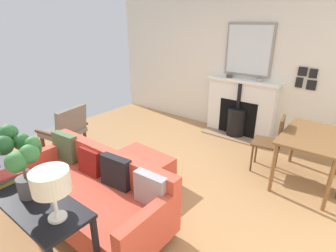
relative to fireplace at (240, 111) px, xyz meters
name	(u,v)px	position (x,y,z in m)	size (l,w,h in m)	color
ground_plane	(145,181)	(2.42, -0.35, -0.51)	(5.27, 5.74, 0.01)	#A87A4C
wall_left	(232,64)	(-0.21, -0.35, 0.85)	(0.12, 5.74, 2.72)	silver
fireplace	(240,111)	(0.00, 0.00, 0.00)	(0.54, 1.41, 1.13)	#9E7A5B
mirror_over_mantel	(249,50)	(-0.13, 0.00, 1.16)	(0.04, 0.90, 0.96)	gray
mantel_bowl_near	(229,76)	(-0.03, -0.30, 0.65)	(0.13, 0.13, 0.05)	#47382D
mantel_bowl_far	(259,80)	(-0.03, 0.29, 0.65)	(0.13, 0.13, 0.05)	#9E9384
sofa	(92,192)	(3.34, -0.33, -0.16)	(0.86, 2.01, 0.79)	#B2B2B7
ottoman	(140,167)	(2.48, -0.39, -0.26)	(0.69, 0.87, 0.40)	#B2B2B7
armchair_accent	(66,128)	(2.59, -2.00, -0.03)	(0.76, 0.70, 0.86)	#4C3321
console_table	(22,197)	(4.06, -0.33, 0.20)	(0.43, 1.63, 0.79)	black
table_lamp_far_end	(51,183)	(4.06, 0.28, 0.60)	(0.28, 0.28, 0.41)	white
potted_plant	(17,154)	(4.07, -0.18, 0.69)	(0.45, 0.48, 0.60)	#4C4C51
book_stack	(8,177)	(4.07, -0.55, 0.33)	(0.28, 0.22, 0.08)	olive
dining_table	(313,142)	(1.05, 1.49, 0.15)	(1.13, 0.75, 0.75)	brown
dining_chair_near_fireplace	(273,140)	(1.03, 0.98, 0.03)	(0.45, 0.45, 0.90)	brown
photo_gallery_row	(307,79)	(-0.14, 1.06, 0.76)	(0.02, 0.33, 0.37)	black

